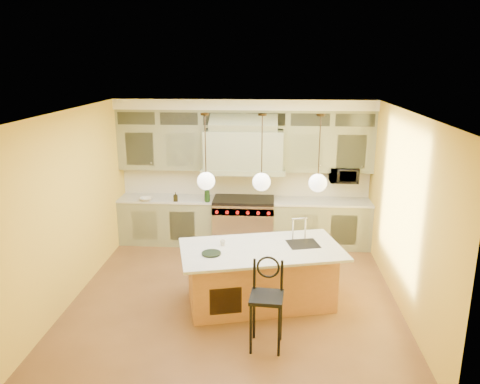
# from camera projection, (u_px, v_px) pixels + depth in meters

# --- Properties ---
(floor) EXTENTS (5.00, 5.00, 0.00)m
(floor) POSITION_uv_depth(u_px,v_px,m) (235.00, 294.00, 7.48)
(floor) COLOR brown
(floor) RESTS_ON ground
(ceiling) EXTENTS (5.00, 5.00, 0.00)m
(ceiling) POSITION_uv_depth(u_px,v_px,m) (235.00, 111.00, 6.69)
(ceiling) COLOR white
(ceiling) RESTS_ON wall_back
(wall_back) EXTENTS (5.00, 0.00, 5.00)m
(wall_back) POSITION_uv_depth(u_px,v_px,m) (245.00, 170.00, 9.49)
(wall_back) COLOR gold
(wall_back) RESTS_ON ground
(wall_front) EXTENTS (5.00, 0.00, 5.00)m
(wall_front) POSITION_uv_depth(u_px,v_px,m) (215.00, 282.00, 4.68)
(wall_front) COLOR gold
(wall_front) RESTS_ON ground
(wall_left) EXTENTS (0.00, 5.00, 5.00)m
(wall_left) POSITION_uv_depth(u_px,v_px,m) (75.00, 204.00, 7.25)
(wall_left) COLOR gold
(wall_left) RESTS_ON ground
(wall_right) EXTENTS (0.00, 5.00, 5.00)m
(wall_right) POSITION_uv_depth(u_px,v_px,m) (403.00, 211.00, 6.92)
(wall_right) COLOR gold
(wall_right) RESTS_ON ground
(back_cabinetry) EXTENTS (5.00, 0.77, 2.90)m
(back_cabinetry) POSITION_uv_depth(u_px,v_px,m) (244.00, 174.00, 9.24)
(back_cabinetry) COLOR gray
(back_cabinetry) RESTS_ON floor
(range) EXTENTS (1.20, 0.74, 0.96)m
(range) POSITION_uv_depth(u_px,v_px,m) (244.00, 221.00, 9.40)
(range) COLOR silver
(range) RESTS_ON floor
(kitchen_island) EXTENTS (2.60, 1.79, 1.35)m
(kitchen_island) POSITION_uv_depth(u_px,v_px,m) (261.00, 274.00, 7.08)
(kitchen_island) COLOR #A66E3B
(kitchen_island) RESTS_ON floor
(counter_stool) EXTENTS (0.45, 0.45, 1.19)m
(counter_stool) POSITION_uv_depth(u_px,v_px,m) (267.00, 298.00, 5.94)
(counter_stool) COLOR black
(counter_stool) RESTS_ON floor
(microwave) EXTENTS (0.54, 0.37, 0.30)m
(microwave) POSITION_uv_depth(u_px,v_px,m) (344.00, 175.00, 9.12)
(microwave) COLOR black
(microwave) RESTS_ON back_cabinetry
(oil_bottle_a) EXTENTS (0.13, 0.13, 0.31)m
(oil_bottle_a) POSITION_uv_depth(u_px,v_px,m) (207.00, 194.00, 9.08)
(oil_bottle_a) COLOR black
(oil_bottle_a) RESTS_ON back_cabinetry
(oil_bottle_b) EXTENTS (0.09, 0.10, 0.18)m
(oil_bottle_b) POSITION_uv_depth(u_px,v_px,m) (176.00, 197.00, 9.13)
(oil_bottle_b) COLOR black
(oil_bottle_b) RESTS_ON back_cabinetry
(fruit_bowl) EXTENTS (0.28, 0.28, 0.06)m
(fruit_bowl) POSITION_uv_depth(u_px,v_px,m) (146.00, 199.00, 9.19)
(fruit_bowl) COLOR silver
(fruit_bowl) RESTS_ON back_cabinetry
(cup) EXTENTS (0.10, 0.10, 0.08)m
(cup) POSITION_uv_depth(u_px,v_px,m) (223.00, 243.00, 7.00)
(cup) COLOR silver
(cup) RESTS_ON kitchen_island
(pendant_left) EXTENTS (0.26, 0.26, 1.11)m
(pendant_left) POSITION_uv_depth(u_px,v_px,m) (206.00, 179.00, 6.74)
(pendant_left) COLOR #2D2319
(pendant_left) RESTS_ON ceiling
(pendant_center) EXTENTS (0.26, 0.26, 1.11)m
(pendant_center) POSITION_uv_depth(u_px,v_px,m) (262.00, 180.00, 6.68)
(pendant_center) COLOR #2D2319
(pendant_center) RESTS_ON ceiling
(pendant_right) EXTENTS (0.26, 0.26, 1.11)m
(pendant_right) POSITION_uv_depth(u_px,v_px,m) (318.00, 181.00, 6.63)
(pendant_right) COLOR #2D2319
(pendant_right) RESTS_ON ceiling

